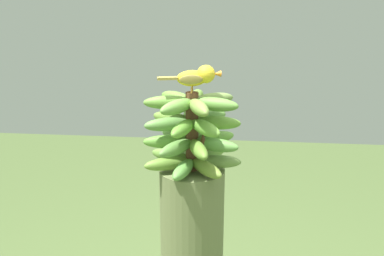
{
  "coord_description": "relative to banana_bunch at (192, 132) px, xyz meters",
  "views": [
    {
      "loc": [
        -0.14,
        1.34,
        1.73
      ],
      "look_at": [
        0.0,
        0.0,
        1.34
      ],
      "focal_mm": 40.82,
      "sensor_mm": 36.0,
      "label": 1
    }
  ],
  "objects": [
    {
      "name": "banana_bunch",
      "position": [
        0.0,
        0.0,
        0.0
      ],
      "size": [
        0.32,
        0.32,
        0.26
      ],
      "color": "brown",
      "rests_on": "banana_tree"
    },
    {
      "name": "perched_bird",
      "position": [
        -0.02,
        -0.0,
        0.18
      ],
      "size": [
        0.2,
        0.08,
        0.09
      ],
      "color": "#C68933",
      "rests_on": "banana_bunch"
    }
  ]
}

